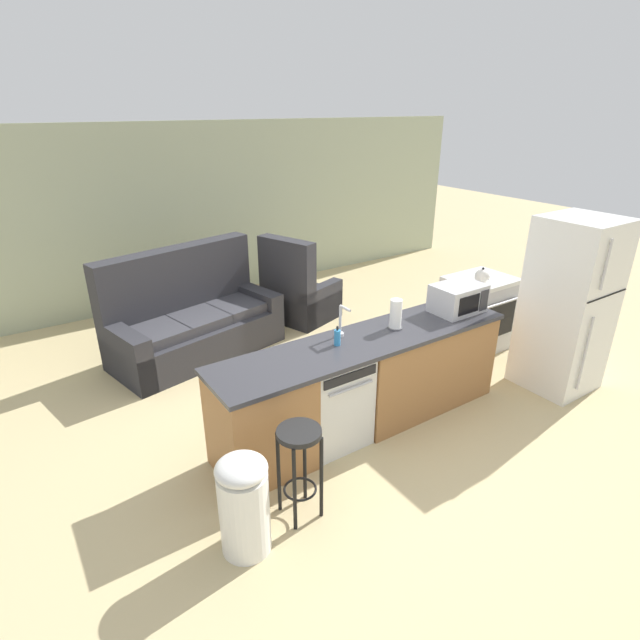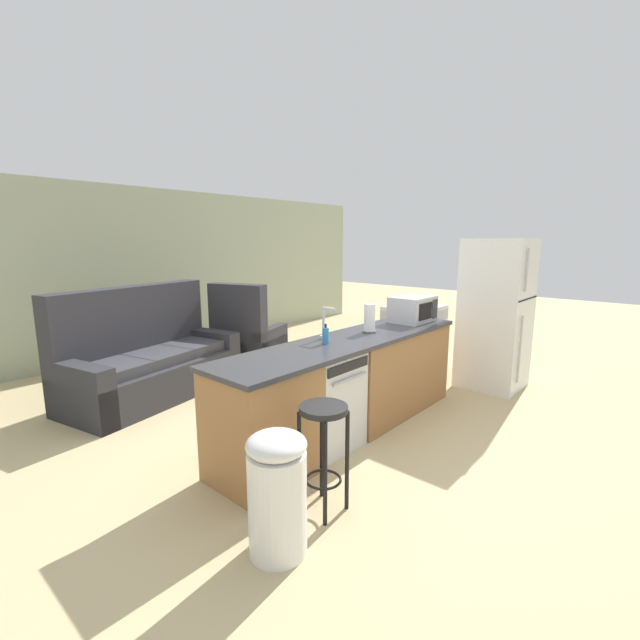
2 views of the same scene
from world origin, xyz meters
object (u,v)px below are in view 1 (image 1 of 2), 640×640
at_px(stove_range, 477,313).
at_px(bar_stool, 299,454).
at_px(refrigerator, 568,306).
at_px(armchair, 297,296).
at_px(kettle, 482,276).
at_px(paper_towel_roll, 396,314).
at_px(dishwasher, 329,399).
at_px(trash_bin, 244,504).
at_px(couch, 191,322).
at_px(microwave, 458,298).
at_px(soap_bottle, 337,337).

distance_m(stove_range, bar_stool, 3.50).
xyz_separation_m(refrigerator, armchair, (-1.41, 3.05, -0.56)).
bearing_deg(armchair, kettle, -59.14).
bearing_deg(bar_stool, paper_towel_roll, 24.40).
height_order(dishwasher, stove_range, stove_range).
relative_size(paper_towel_roll, armchair, 0.24).
height_order(refrigerator, trash_bin, refrigerator).
bearing_deg(armchair, refrigerator, -65.23).
bearing_deg(kettle, dishwasher, -170.15).
bearing_deg(paper_towel_roll, dishwasher, -177.49).
relative_size(dishwasher, bar_stool, 1.14).
xyz_separation_m(dishwasher, couch, (-0.39, 2.37, -0.03)).
bearing_deg(microwave, stove_range, 27.55).
distance_m(soap_bottle, bar_stool, 1.13).
bearing_deg(couch, microwave, -50.78).
distance_m(refrigerator, paper_towel_roll, 1.94).
height_order(paper_towel_roll, bar_stool, paper_towel_roll).
bearing_deg(refrigerator, trash_bin, -177.91).
distance_m(trash_bin, couch, 3.15).
distance_m(stove_range, soap_bottle, 2.59).
relative_size(stove_range, soap_bottle, 5.11).
bearing_deg(bar_stool, dishwasher, 42.03).
bearing_deg(microwave, armchair, 98.08).
relative_size(stove_range, bar_stool, 1.22).
distance_m(dishwasher, couch, 2.40).
height_order(soap_bottle, bar_stool, soap_bottle).
bearing_deg(trash_bin, couch, 75.68).
xyz_separation_m(microwave, kettle, (0.89, 0.42, -0.05)).
bearing_deg(couch, bar_stool, -95.86).
relative_size(paper_towel_roll, couch, 0.13).
xyz_separation_m(kettle, bar_stool, (-3.13, -1.05, -0.45)).
distance_m(dishwasher, trash_bin, 1.35).
xyz_separation_m(bar_stool, trash_bin, (-0.47, -0.06, -0.16)).
relative_size(soap_bottle, armchair, 0.15).
relative_size(stove_range, refrigerator, 0.50).
xyz_separation_m(microwave, armchair, (-0.36, 2.50, -0.69)).
bearing_deg(dishwasher, microwave, -0.05).
relative_size(couch, armchair, 1.79).
bearing_deg(armchair, bar_stool, -121.06).
xyz_separation_m(soap_bottle, couch, (-0.50, 2.32, -0.58)).
relative_size(paper_towel_roll, kettle, 1.38).
bearing_deg(soap_bottle, trash_bin, -150.13).
height_order(paper_towel_roll, couch, couch).
bearing_deg(trash_bin, microwave, 14.19).
xyz_separation_m(refrigerator, trash_bin, (-3.77, -0.14, -0.53)).
height_order(kettle, bar_stool, kettle).
distance_m(refrigerator, bar_stool, 3.32).
bearing_deg(bar_stool, trash_bin, -172.60).
height_order(dishwasher, bar_stool, dishwasher).
bearing_deg(bar_stool, refrigerator, 1.32).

